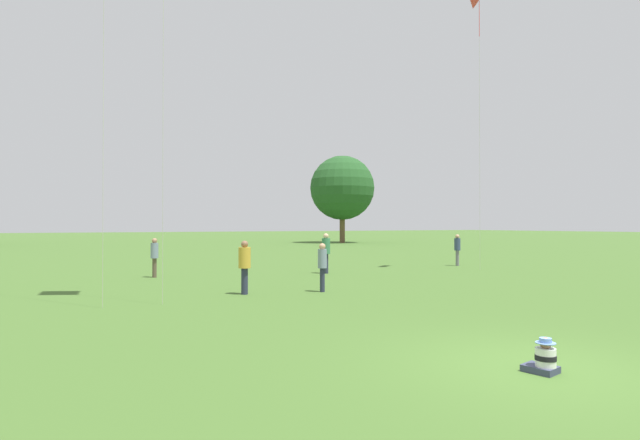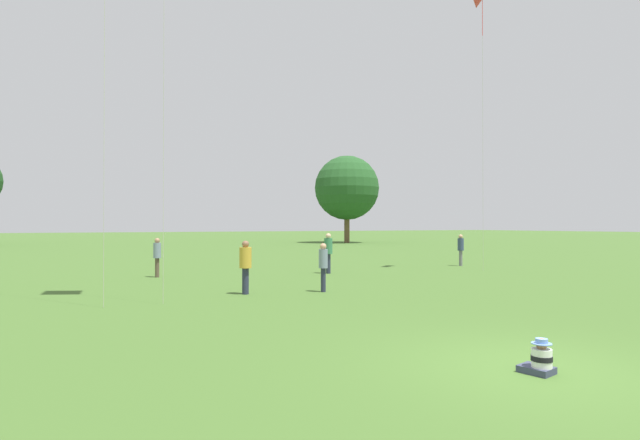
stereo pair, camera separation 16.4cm
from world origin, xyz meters
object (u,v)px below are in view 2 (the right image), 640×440
Objects in this scene: person_standing_1 at (323,262)px; person_standing_4 at (328,250)px; person_standing_0 at (157,254)px; distant_tree_0 at (347,188)px; person_standing_5 at (461,247)px; person_standing_6 at (245,263)px; seated_toddler at (540,359)px.

person_standing_4 is at bearing -144.54° from person_standing_1.
distant_tree_0 is at bearing 55.27° from person_standing_0.
person_standing_0 is at bearing -131.78° from distant_tree_0.
distant_tree_0 is (23.56, 38.12, 5.75)m from person_standing_1.
person_standing_5 is (8.25, 0.35, -0.07)m from person_standing_4.
person_standing_1 is 2.53m from person_standing_6.
person_standing_1 is at bearing -53.84° from person_standing_0.
seated_toddler is 0.33× the size of person_standing_1.
person_standing_0 is 0.97× the size of person_standing_6.
person_standing_6 is at bearing -94.50° from person_standing_4.
person_standing_6 is (-2.44, 0.66, 0.04)m from person_standing_1.
person_standing_4 reaches higher than person_standing_0.
person_standing_1 is at bearing 69.29° from seated_toddler.
person_standing_1 is at bearing 36.55° from person_standing_6.
seated_toddler is at bearing -61.59° from person_standing_4.
person_standing_0 reaches higher than seated_toddler.
seated_toddler is 15.42m from person_standing_4.
person_standing_5 reaches higher than seated_toddler.
person_standing_6 is (1.59, -6.58, 0.01)m from person_standing_0.
person_standing_0 is (-2.66, 16.63, 0.77)m from seated_toddler.
seated_toddler is at bearing 9.57° from person_standing_5.
person_standing_0 is 7.38m from person_standing_4.
person_standing_4 is 7.25m from person_standing_6.
distant_tree_0 is at bearing 103.31° from person_standing_4.
distant_tree_0 reaches higher than person_standing_5.
person_standing_4 is at bearing -121.98° from distant_tree_0.
person_standing_0 is 0.91× the size of person_standing_4.
person_standing_5 is at bearing 71.70° from person_standing_6.
person_standing_1 is 0.95× the size of person_standing_5.
person_standing_4 is 8.26m from person_standing_5.
person_standing_4 is 39.06m from distant_tree_0.
distant_tree_0 reaches higher than person_standing_1.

